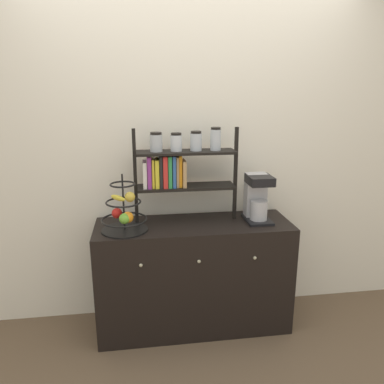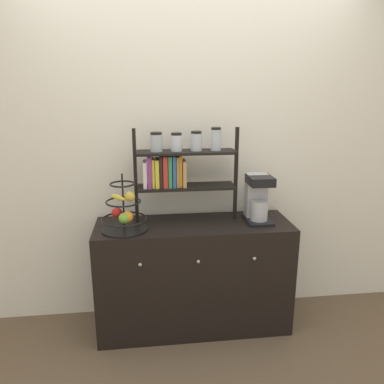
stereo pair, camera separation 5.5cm
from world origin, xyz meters
name	(u,v)px [view 1 (the left image)]	position (x,y,z in m)	size (l,w,h in m)	color
ground_plane	(198,343)	(0.00, 0.00, 0.00)	(12.00, 12.00, 0.00)	brown
wall_back	(188,152)	(0.00, 0.52, 1.30)	(7.00, 0.05, 2.60)	silver
sideboard	(194,275)	(0.00, 0.24, 0.41)	(1.41, 0.49, 0.83)	black
coffee_maker	(257,197)	(0.47, 0.26, 1.00)	(0.18, 0.26, 0.34)	black
fruit_stand	(124,213)	(-0.49, 0.16, 0.95)	(0.32, 0.32, 0.40)	black
shelf_hutch	(176,165)	(-0.12, 0.31, 1.25)	(0.75, 0.20, 0.68)	black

